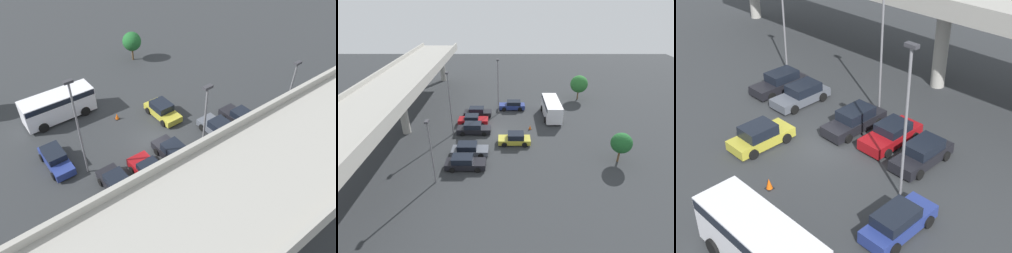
{
  "view_description": "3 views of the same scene",
  "coord_description": "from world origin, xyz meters",
  "views": [
    {
      "loc": [
        13.03,
        19.37,
        20.98
      ],
      "look_at": [
        -0.82,
        1.15,
        2.13
      ],
      "focal_mm": 35.0,
      "sensor_mm": 36.0,
      "label": 1
    },
    {
      "loc": [
        -33.55,
        -1.53,
        18.39
      ],
      "look_at": [
        -0.08,
        -1.5,
        1.07
      ],
      "focal_mm": 28.0,
      "sensor_mm": 36.0,
      "label": 2
    },
    {
      "loc": [
        19.23,
        -17.09,
        17.12
      ],
      "look_at": [
        0.26,
        1.83,
        0.92
      ],
      "focal_mm": 50.0,
      "sensor_mm": 36.0,
      "label": 3
    }
  ],
  "objects": [
    {
      "name": "parked_car_2",
      "position": [
        -3.0,
        -2.68,
        0.73
      ],
      "size": [
        2.14,
        4.31,
        1.56
      ],
      "rotation": [
        0.0,
        0.0,
        1.57
      ],
      "color": "gold",
      "rests_on": "ground_plane"
    },
    {
      "name": "lamp_post_near_aisle",
      "position": [
        6.81,
        -0.21,
        5.28
      ],
      "size": [
        0.7,
        0.35,
        9.14
      ],
      "color": "slate",
      "rests_on": "ground_plane"
    },
    {
      "name": "parked_car_4",
      "position": [
        2.89,
        3.63,
        0.68
      ],
      "size": [
        2.14,
        4.53,
        1.48
      ],
      "rotation": [
        0.0,
        0.0,
        -1.57
      ],
      "color": "maroon",
      "rests_on": "ground_plane"
    },
    {
      "name": "ground_plane",
      "position": [
        0.0,
        0.0,
        0.0
      ],
      "size": [
        108.33,
        108.33,
        0.0
      ],
      "primitive_type": "plane",
      "color": "#2D3033"
    },
    {
      "name": "parked_car_3",
      "position": [
        -0.05,
        3.19,
        0.74
      ],
      "size": [
        2.05,
        4.87,
        1.59
      ],
      "rotation": [
        0.0,
        0.0,
        -1.57
      ],
      "color": "black",
      "rests_on": "ground_plane"
    },
    {
      "name": "parked_car_1",
      "position": [
        -5.66,
        3.12,
        0.72
      ],
      "size": [
        2.15,
        4.59,
        1.52
      ],
      "rotation": [
        0.0,
        0.0,
        -1.57
      ],
      "color": "#515660",
      "rests_on": "ground_plane"
    },
    {
      "name": "parked_car_5",
      "position": [
        5.75,
        3.22,
        0.72
      ],
      "size": [
        2.02,
        4.43,
        1.53
      ],
      "rotation": [
        0.0,
        0.0,
        -1.57
      ],
      "color": "black",
      "rests_on": "ground_plane"
    },
    {
      "name": "parked_car_0",
      "position": [
        -8.53,
        3.28,
        0.73
      ],
      "size": [
        2.05,
        4.66,
        1.56
      ],
      "rotation": [
        0.0,
        0.0,
        -1.57
      ],
      "color": "black",
      "rests_on": "ground_plane"
    },
    {
      "name": "lamp_post_by_overpass",
      "position": [
        -11.13,
        6.09,
        4.39
      ],
      "size": [
        0.7,
        0.35,
        7.42
      ],
      "color": "slate",
      "rests_on": "ground_plane"
    },
    {
      "name": "traffic_cone",
      "position": [
        1.06,
        -5.08,
        0.33
      ],
      "size": [
        0.44,
        0.44,
        0.7
      ],
      "color": "black",
      "rests_on": "ground_plane"
    },
    {
      "name": "parked_car_6",
      "position": [
        8.6,
        -2.6,
        0.73
      ],
      "size": [
        1.97,
        4.4,
        1.54
      ],
      "rotation": [
        0.0,
        0.0,
        1.57
      ],
      "color": "navy",
      "rests_on": "ground_plane"
    },
    {
      "name": "shuttle_bus",
      "position": [
        5.56,
        -8.87,
        1.68
      ],
      "size": [
        7.21,
        2.73,
        2.81
      ],
      "color": "silver",
      "rests_on": "ground_plane"
    },
    {
      "name": "lamp_post_mid_lot",
      "position": [
        -0.4,
        6.15,
        5.28
      ],
      "size": [
        0.7,
        0.35,
        9.15
      ],
      "color": "slate",
      "rests_on": "ground_plane"
    },
    {
      "name": "highway_overpass",
      "position": [
        0.0,
        12.95,
        7.18
      ],
      "size": [
        51.7,
        7.45,
        8.43
      ],
      "color": "#9E9B93",
      "rests_on": "ground_plane"
    }
  ]
}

